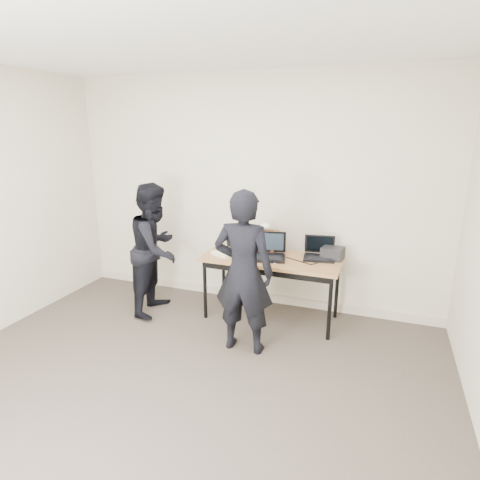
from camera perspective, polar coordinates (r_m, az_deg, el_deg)
The scene contains 13 objects.
room at distance 2.76m, azimuth -13.43°, elevation -0.41°, with size 4.60×4.60×2.80m.
desk at distance 4.41m, azimuth 4.47°, elevation -3.26°, with size 1.51×0.67×0.72m.
laptop_beige at distance 4.50m, azimuth -1.86°, elevation -1.47°, with size 0.35×0.35×0.21m.
laptop_center at distance 4.38m, azimuth 4.14°, elevation -1.71°, with size 0.42×0.41×0.27m.
laptop_right at distance 4.44m, azimuth 11.19°, elevation -1.83°, with size 0.36×0.35×0.24m.
leather_satchel at distance 4.61m, azimuth 3.13°, elevation 0.05°, with size 0.38×0.23×0.25m.
tissue at distance 4.56m, azimuth 3.54°, elevation 1.93°, with size 0.13×0.10×0.08m, color white.
equipment_box at distance 4.44m, azimuth 13.05°, elevation -1.82°, with size 0.22×0.19×0.13m, color black.
power_brick at distance 4.29m, azimuth 1.06°, elevation -2.72°, with size 0.07×0.04×0.03m, color black.
cables at distance 4.35m, azimuth 4.66°, elevation -2.66°, with size 1.16×0.32×0.01m.
person_typist at distance 3.75m, azimuth 0.50°, elevation -4.67°, with size 0.57×0.38×1.58m, color black.
person_observer at distance 4.67m, azimuth -11.91°, elevation -1.24°, with size 0.73×0.57×1.51m, color black.
baseboard at distance 5.11m, azimuth 1.36°, elevation -7.80°, with size 4.50×0.03×0.10m, color #BEB39D.
Camera 1 is at (1.48, -2.20, 2.10)m, focal length 30.00 mm.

